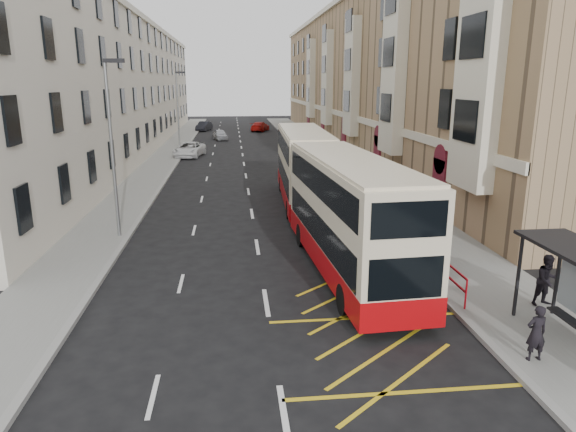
{
  "coord_description": "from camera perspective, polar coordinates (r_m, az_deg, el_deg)",
  "views": [
    {
      "loc": [
        -0.98,
        -11.87,
        7.17
      ],
      "look_at": [
        1.21,
        8.35,
        1.83
      ],
      "focal_mm": 32.0,
      "sensor_mm": 36.0,
      "label": 1
    }
  ],
  "objects": [
    {
      "name": "double_decker_rear",
      "position": [
        30.73,
        1.77,
        5.5
      ],
      "size": [
        2.96,
        11.17,
        4.42
      ],
      "rotation": [
        0.0,
        0.0,
        -0.04
      ],
      "color": "beige",
      "rests_on": "ground"
    },
    {
      "name": "guard_railing",
      "position": [
        20.07,
        15.33,
        -4.17
      ],
      "size": [
        0.06,
        6.56,
        1.01
      ],
      "color": "#AE0814",
      "rests_on": "pavement_right"
    },
    {
      "name": "car_dark",
      "position": [
        78.88,
        -9.3,
        9.82
      ],
      "size": [
        2.48,
        4.45,
        1.39
      ],
      "primitive_type": "imported",
      "rotation": [
        0.0,
        0.0,
        -0.25
      ],
      "color": "black",
      "rests_on": "ground"
    },
    {
      "name": "terrace_left",
      "position": [
        58.71,
        -18.94,
        13.32
      ],
      "size": [
        9.18,
        79.0,
        13.25
      ],
      "color": "beige",
      "rests_on": "ground"
    },
    {
      "name": "kerb_left",
      "position": [
        42.77,
        -12.87,
        4.8
      ],
      "size": [
        0.25,
        120.0,
        0.15
      ],
      "primitive_type": "cube",
      "color": "gray",
      "rests_on": "ground"
    },
    {
      "name": "pavement_right",
      "position": [
        43.41,
        5.88,
        5.24
      ],
      "size": [
        4.0,
        120.0,
        0.15
      ],
      "primitive_type": "cube",
      "color": "slate",
      "rests_on": "ground"
    },
    {
      "name": "pedestrian_near",
      "position": [
        14.96,
        25.87,
        -11.62
      ],
      "size": [
        0.57,
        0.39,
        1.52
      ],
      "primitive_type": "imported",
      "rotation": [
        0.0,
        0.0,
        3.18
      ],
      "color": "black",
      "rests_on": "pavement_right"
    },
    {
      "name": "car_silver",
      "position": [
        66.14,
        -7.55,
        8.94
      ],
      "size": [
        2.28,
        4.06,
        1.31
      ],
      "primitive_type": "imported",
      "rotation": [
        0.0,
        0.0,
        0.2
      ],
      "color": "#A3A5AA",
      "rests_on": "ground"
    },
    {
      "name": "road_markings",
      "position": [
        57.33,
        -5.19,
        7.48
      ],
      "size": [
        10.0,
        110.0,
        0.01
      ],
      "primitive_type": null,
      "color": "silver",
      "rests_on": "ground"
    },
    {
      "name": "terrace_right",
      "position": [
        59.41,
        9.64,
        14.86
      ],
      "size": [
        10.75,
        79.0,
        15.25
      ],
      "color": "#A0805C",
      "rests_on": "ground"
    },
    {
      "name": "pedestrian_mid",
      "position": [
        18.54,
        26.87,
        -6.39
      ],
      "size": [
        0.9,
        0.74,
        1.71
      ],
      "primitive_type": "imported",
      "rotation": [
        0.0,
        0.0,
        0.13
      ],
      "color": "black",
      "rests_on": "pavement_right"
    },
    {
      "name": "ground",
      "position": [
        13.91,
        -1.31,
        -16.34
      ],
      "size": [
        200.0,
        200.0,
        0.0
      ],
      "primitive_type": "plane",
      "color": "black",
      "rests_on": "ground"
    },
    {
      "name": "kerb_right",
      "position": [
        43.04,
        3.26,
        5.21
      ],
      "size": [
        0.25,
        120.0,
        0.15
      ],
      "primitive_type": "cube",
      "color": "gray",
      "rests_on": "ground"
    },
    {
      "name": "white_van",
      "position": [
        51.59,
        -10.9,
        7.27
      ],
      "size": [
        3.21,
        5.45,
        1.42
      ],
      "primitive_type": "imported",
      "rotation": [
        0.0,
        0.0,
        -0.17
      ],
      "color": "silver",
      "rests_on": "ground"
    },
    {
      "name": "street_lamp_near",
      "position": [
        24.6,
        -18.94,
        8.02
      ],
      "size": [
        0.93,
        0.18,
        8.0
      ],
      "color": "slate",
      "rests_on": "pavement_left"
    },
    {
      "name": "street_lamp_far",
      "position": [
        54.2,
        -12.11,
        11.72
      ],
      "size": [
        0.93,
        0.18,
        8.0
      ],
      "color": "slate",
      "rests_on": "pavement_left"
    },
    {
      "name": "pedestrian_far",
      "position": [
        20.9,
        16.41,
        -3.16
      ],
      "size": [
        1.03,
        0.6,
        1.64
      ],
      "primitive_type": "imported",
      "rotation": [
        0.0,
        0.0,
        2.92
      ],
      "color": "black",
      "rests_on": "pavement_right"
    },
    {
      "name": "car_red",
      "position": [
        77.36,
        -3.13,
        9.9
      ],
      "size": [
        3.33,
        5.16,
        1.39
      ],
      "primitive_type": "imported",
      "rotation": [
        0.0,
        0.0,
        2.83
      ],
      "color": "#A00E0A",
      "rests_on": "ground"
    },
    {
      "name": "double_decker_front",
      "position": [
        19.47,
        6.84,
        0.03
      ],
      "size": [
        3.22,
        11.31,
        4.46
      ],
      "rotation": [
        0.0,
        0.0,
        0.06
      ],
      "color": "beige",
      "rests_on": "ground"
    },
    {
      "name": "pavement_left",
      "position": [
        42.97,
        -14.86,
        4.72
      ],
      "size": [
        3.0,
        120.0,
        0.15
      ],
      "primitive_type": "cube",
      "color": "slate",
      "rests_on": "ground"
    }
  ]
}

